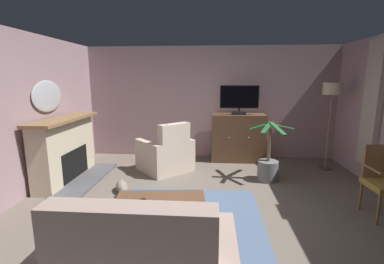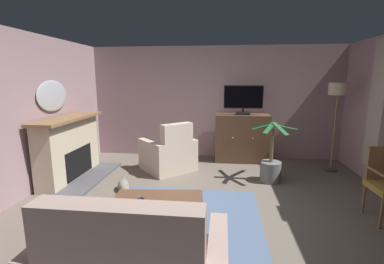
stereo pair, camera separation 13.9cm
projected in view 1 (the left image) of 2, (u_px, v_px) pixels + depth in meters
The scene contains 15 objects.
ground_plane at pixel (207, 215), 3.78m from camera, with size 6.28×6.35×0.04m, color #665B51.
wall_back at pixel (210, 103), 6.39m from camera, with size 6.28×0.10×2.55m, color gray.
curtain_panel_far at pixel (372, 104), 4.67m from camera, with size 0.10×0.44×2.15m, color #B2A393.
rug_central at pixel (186, 217), 3.67m from camera, with size 2.00×1.89×0.01m, color slate.
fireplace at pixel (66, 151), 4.93m from camera, with size 0.83×1.77×1.16m.
wall_mirror_oval at pixel (48, 96), 4.76m from camera, with size 0.06×0.87×0.55m, color #B2B7BF.
tv_cabinet at pixel (238, 139), 6.15m from camera, with size 1.17×0.54×1.06m.
television at pixel (239, 99), 5.92m from camera, with size 0.83×0.20×0.63m.
coffee_table at pixel (160, 203), 3.29m from camera, with size 1.13×0.68×0.41m.
tv_remote at pixel (139, 201), 3.21m from camera, with size 0.17×0.05×0.02m, color black.
armchair_in_far_corner at pixel (166, 155), 5.49m from camera, with size 1.23×1.23×1.02m.
side_chair_beside_plant at pixel (384, 179), 3.65m from camera, with size 0.46×0.48×0.95m.
potted_plant_on_hearth_side at pixel (268, 167), 4.96m from camera, with size 0.76×0.87×1.09m.
cat at pixel (122, 187), 4.46m from camera, with size 0.33×0.67×0.20m.
floor_lamp at pixel (332, 98), 5.38m from camera, with size 0.35×0.35×1.75m.
Camera 1 is at (0.06, -3.49, 1.84)m, focal length 25.61 mm.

